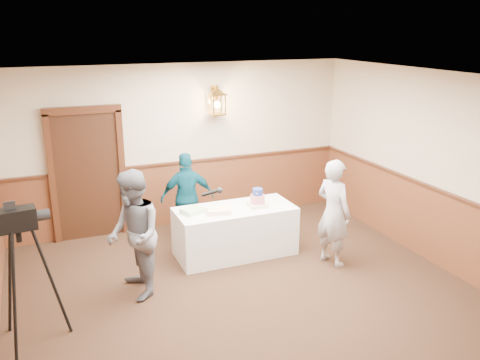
# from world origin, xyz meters

# --- Properties ---
(ground) EXTENTS (7.00, 7.00, 0.00)m
(ground) POSITION_xyz_m (0.00, 0.00, 0.00)
(ground) COLOR #311F13
(ground) RESTS_ON ground
(room_shell) EXTENTS (6.02, 7.02, 2.81)m
(room_shell) POSITION_xyz_m (-0.05, 0.45, 1.52)
(room_shell) COLOR #C0AB90
(room_shell) RESTS_ON ground
(display_table) EXTENTS (1.80, 0.80, 0.75)m
(display_table) POSITION_xyz_m (0.35, 1.90, 0.38)
(display_table) COLOR white
(display_table) RESTS_ON ground
(tiered_cake) EXTENTS (0.30, 0.30, 0.28)m
(tiered_cake) POSITION_xyz_m (0.70, 1.85, 0.86)
(tiered_cake) COLOR beige
(tiered_cake) RESTS_ON display_table
(sheet_cake_yellow) EXTENTS (0.39, 0.33, 0.07)m
(sheet_cake_yellow) POSITION_xyz_m (0.05, 1.80, 0.79)
(sheet_cake_yellow) COLOR #FFDA98
(sheet_cake_yellow) RESTS_ON display_table
(sheet_cake_green) EXTENTS (0.37, 0.34, 0.07)m
(sheet_cake_green) POSITION_xyz_m (-0.31, 1.94, 0.79)
(sheet_cake_green) COLOR #9ED496
(sheet_cake_green) RESTS_ON display_table
(interviewer) EXTENTS (1.50, 0.84, 1.68)m
(interviewer) POSITION_xyz_m (-1.30, 1.23, 0.84)
(interviewer) COLOR slate
(interviewer) RESTS_ON ground
(baker) EXTENTS (0.54, 0.67, 1.59)m
(baker) POSITION_xyz_m (1.55, 1.06, 0.79)
(baker) COLOR #A7A8AE
(baker) RESTS_ON ground
(assistant_p) EXTENTS (0.90, 0.46, 1.47)m
(assistant_p) POSITION_xyz_m (-0.16, 2.69, 0.74)
(assistant_p) COLOR #0A4456
(assistant_p) RESTS_ON ground
(tv_camera_rig) EXTENTS (0.62, 0.58, 1.58)m
(tv_camera_rig) POSITION_xyz_m (-2.60, 0.63, 0.71)
(tv_camera_rig) COLOR black
(tv_camera_rig) RESTS_ON ground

